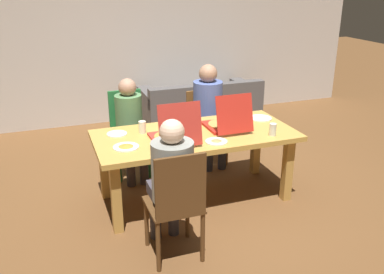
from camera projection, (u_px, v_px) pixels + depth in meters
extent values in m
plane|color=brown|center=(195.00, 198.00, 4.55)|extent=(20.00, 20.00, 0.00)
cube|color=beige|center=(131.00, 34.00, 6.61)|extent=(7.81, 0.12, 2.77)
cube|color=gold|center=(195.00, 136.00, 4.29)|extent=(2.03, 0.94, 0.05)
cube|color=#BE8E43|center=(116.00, 198.00, 3.84)|extent=(0.09, 0.09, 0.69)
cube|color=#BE8E43|center=(287.00, 170.00, 4.40)|extent=(0.09, 0.09, 0.69)
cube|color=#BE8E43|center=(104.00, 168.00, 4.45)|extent=(0.09, 0.09, 0.69)
cube|color=#BE8E43|center=(256.00, 146.00, 5.02)|extent=(0.09, 0.09, 0.69)
cylinder|color=#533419|center=(146.00, 222.00, 3.67)|extent=(0.04, 0.04, 0.46)
cylinder|color=#533419|center=(187.00, 215.00, 3.79)|extent=(0.04, 0.04, 0.46)
cylinder|color=#533419|center=(158.00, 247.00, 3.34)|extent=(0.04, 0.04, 0.46)
cylinder|color=#533419|center=(203.00, 238.00, 3.46)|extent=(0.04, 0.04, 0.46)
cube|color=#533419|center=(173.00, 205.00, 3.48)|extent=(0.43, 0.43, 0.02)
cube|color=#533419|center=(181.00, 187.00, 3.21)|extent=(0.41, 0.03, 0.51)
cylinder|color=#3D3941|center=(155.00, 214.00, 3.78)|extent=(0.10, 0.10, 0.48)
cylinder|color=#3D3941|center=(173.00, 211.00, 3.83)|extent=(0.10, 0.10, 0.48)
cube|color=#3D3941|center=(168.00, 190.00, 3.59)|extent=(0.31, 0.29, 0.11)
cylinder|color=gray|center=(173.00, 171.00, 3.37)|extent=(0.34, 0.34, 0.49)
sphere|color=beige|center=(172.00, 132.00, 3.25)|extent=(0.20, 0.20, 0.20)
cylinder|color=#257238|center=(150.00, 159.00, 4.93)|extent=(0.04, 0.04, 0.46)
cylinder|color=#257238|center=(119.00, 164.00, 4.82)|extent=(0.04, 0.04, 0.46)
cylinder|color=#257238|center=(142.00, 147.00, 5.27)|extent=(0.04, 0.04, 0.46)
cylinder|color=#257238|center=(113.00, 151.00, 5.16)|extent=(0.04, 0.04, 0.46)
cube|color=#257238|center=(130.00, 136.00, 4.96)|extent=(0.41, 0.44, 0.02)
cube|color=#257238|center=(125.00, 110.00, 5.05)|extent=(0.39, 0.03, 0.50)
cylinder|color=#3D373E|center=(144.00, 164.00, 4.78)|extent=(0.10, 0.10, 0.48)
cylinder|color=#3D373E|center=(131.00, 166.00, 4.73)|extent=(0.10, 0.10, 0.48)
cube|color=#3D373E|center=(133.00, 137.00, 4.79)|extent=(0.28, 0.34, 0.11)
cylinder|color=#507D4E|center=(129.00, 114.00, 4.86)|extent=(0.31, 0.31, 0.44)
sphere|color=#A77C63|center=(127.00, 87.00, 4.75)|extent=(0.20, 0.20, 0.20)
cylinder|color=brown|center=(226.00, 148.00, 5.26)|extent=(0.04, 0.04, 0.46)
cylinder|color=brown|center=(199.00, 152.00, 5.14)|extent=(0.04, 0.04, 0.46)
cylinder|color=brown|center=(215.00, 137.00, 5.60)|extent=(0.04, 0.04, 0.46)
cylinder|color=brown|center=(189.00, 141.00, 5.48)|extent=(0.04, 0.04, 0.46)
cube|color=brown|center=(207.00, 127.00, 5.28)|extent=(0.43, 0.44, 0.02)
cube|color=brown|center=(202.00, 106.00, 5.39)|extent=(0.41, 0.03, 0.41)
cylinder|color=#30354A|center=(222.00, 151.00, 5.15)|extent=(0.10, 0.10, 0.48)
cylinder|color=#30354A|center=(209.00, 152.00, 5.10)|extent=(0.10, 0.10, 0.48)
cube|color=#30354A|center=(212.00, 126.00, 5.14)|extent=(0.32, 0.29, 0.11)
cylinder|color=#4C5FA1|center=(208.00, 102.00, 5.17)|extent=(0.36, 0.36, 0.51)
sphere|color=#A2775C|center=(208.00, 73.00, 5.04)|extent=(0.22, 0.22, 0.22)
cube|color=red|center=(173.00, 138.00, 4.12)|extent=(0.41, 0.41, 0.03)
cylinder|color=#CB8A38|center=(173.00, 136.00, 4.12)|extent=(0.36, 0.36, 0.01)
cube|color=red|center=(180.00, 125.00, 3.83)|extent=(0.41, 0.08, 0.40)
cube|color=red|center=(224.00, 126.00, 4.45)|extent=(0.39, 0.39, 0.03)
cylinder|color=#CD8A43|center=(224.00, 124.00, 4.44)|extent=(0.34, 0.34, 0.01)
cube|color=red|center=(235.00, 114.00, 4.17)|extent=(0.39, 0.10, 0.38)
cylinder|color=white|center=(126.00, 147.00, 3.93)|extent=(0.24, 0.24, 0.01)
cone|color=orange|center=(126.00, 146.00, 3.92)|extent=(0.14, 0.14, 0.02)
cylinder|color=white|center=(117.00, 134.00, 4.25)|extent=(0.20, 0.20, 0.01)
cylinder|color=white|center=(260.00, 118.00, 4.72)|extent=(0.25, 0.25, 0.01)
cylinder|color=white|center=(216.00, 141.00, 4.06)|extent=(0.21, 0.21, 0.01)
cone|color=#CC874C|center=(216.00, 140.00, 4.05)|extent=(0.10, 0.10, 0.02)
cylinder|color=silver|center=(273.00, 130.00, 4.21)|extent=(0.07, 0.07, 0.12)
cylinder|color=silver|center=(142.00, 127.00, 4.27)|extent=(0.07, 0.07, 0.12)
cube|color=#514F4F|center=(199.00, 111.00, 6.78)|extent=(1.82, 0.88, 0.41)
cube|color=#514F4F|center=(208.00, 95.00, 6.33)|extent=(1.82, 0.16, 0.31)
cube|color=#514F4F|center=(150.00, 98.00, 6.41)|extent=(0.20, 0.83, 0.18)
cube|color=#514F4F|center=(246.00, 89.00, 6.93)|extent=(0.20, 0.83, 0.18)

